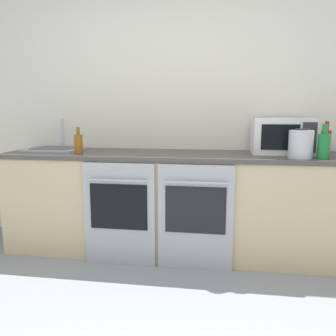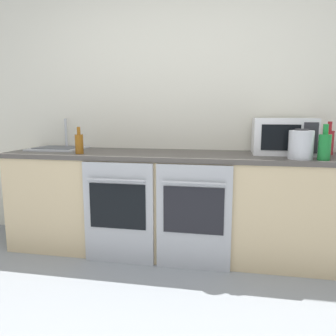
{
  "view_description": "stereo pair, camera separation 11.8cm",
  "coord_description": "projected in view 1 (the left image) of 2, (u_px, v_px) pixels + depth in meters",
  "views": [
    {
      "loc": [
        0.37,
        -1.2,
        1.22
      ],
      "look_at": [
        -0.04,
        1.59,
        0.75
      ],
      "focal_mm": 35.0,
      "sensor_mm": 36.0,
      "label": 1
    },
    {
      "loc": [
        0.49,
        -1.18,
        1.22
      ],
      "look_at": [
        -0.04,
        1.59,
        0.75
      ],
      "focal_mm": 35.0,
      "sensor_mm": 36.0,
      "label": 2
    }
  ],
  "objects": [
    {
      "name": "oven_left",
      "position": [
        119.0,
        214.0,
        2.63
      ],
      "size": [
        0.58,
        0.06,
        0.84
      ],
      "color": "#A8AAAF",
      "rests_on": "ground_plane"
    },
    {
      "name": "bottle_amber",
      "position": [
        79.0,
        144.0,
        2.73
      ],
      "size": [
        0.07,
        0.07,
        0.23
      ],
      "color": "#8C5114",
      "rests_on": "counter_back"
    },
    {
      "name": "microwave",
      "position": [
        282.0,
        136.0,
        2.77
      ],
      "size": [
        0.49,
        0.36,
        0.3
      ],
      "color": "silver",
      "rests_on": "counter_back"
    },
    {
      "name": "counter_back",
      "position": [
        173.0,
        203.0,
        2.9
      ],
      "size": [
        2.92,
        0.66,
        0.89
      ],
      "color": "#D1B789",
      "rests_on": "ground_plane"
    },
    {
      "name": "bottle_red",
      "position": [
        326.0,
        141.0,
        2.77
      ],
      "size": [
        0.08,
        0.08,
        0.27
      ],
      "color": "maroon",
      "rests_on": "counter_back"
    },
    {
      "name": "sink",
      "position": [
        56.0,
        148.0,
        3.08
      ],
      "size": [
        0.47,
        0.42,
        0.29
      ],
      "color": "#B7BABF",
      "rests_on": "counter_back"
    },
    {
      "name": "kettle",
      "position": [
        301.0,
        144.0,
        2.47
      ],
      "size": [
        0.18,
        0.18,
        0.22
      ],
      "color": "#B7BABF",
      "rests_on": "counter_back"
    },
    {
      "name": "oven_right",
      "position": [
        195.0,
        217.0,
        2.54
      ],
      "size": [
        0.58,
        0.06,
        0.84
      ],
      "color": "#A8AAAF",
      "rests_on": "ground_plane"
    },
    {
      "name": "wall_back",
      "position": [
        178.0,
        105.0,
        3.1
      ],
      "size": [
        10.0,
        0.06,
        2.6
      ],
      "color": "silver",
      "rests_on": "ground_plane"
    },
    {
      "name": "bottle_green",
      "position": [
        324.0,
        146.0,
        2.42
      ],
      "size": [
        0.09,
        0.09,
        0.26
      ],
      "color": "#19722D",
      "rests_on": "counter_back"
    }
  ]
}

